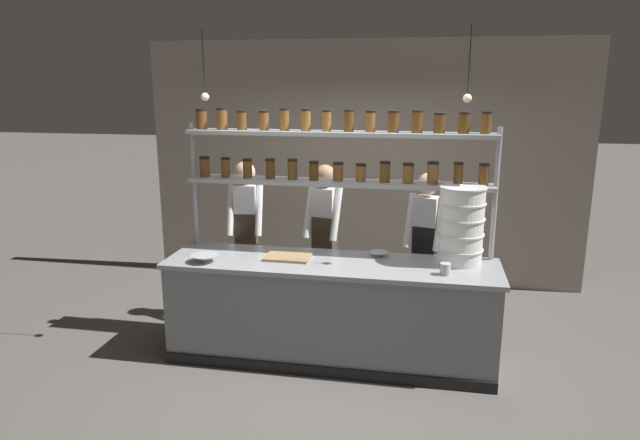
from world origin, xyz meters
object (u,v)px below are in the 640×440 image
(serving_cup_front, at_px, (445,269))
(cutting_board, at_px, (288,257))
(chef_center, at_px, (325,234))
(spice_shelf_unit, at_px, (338,159))
(chef_left, at_px, (246,231))
(chef_right, at_px, (425,244))
(container_stack, at_px, (461,225))
(prep_bowl_near_left, at_px, (378,254))
(prep_bowl_center_front, at_px, (205,258))

(serving_cup_front, bearing_deg, cutting_board, 172.48)
(chef_center, bearing_deg, spice_shelf_unit, -53.89)
(chef_left, height_order, serving_cup_front, chef_left)
(spice_shelf_unit, xyz_separation_m, serving_cup_front, (0.97, -0.50, -0.81))
(chef_center, distance_m, chef_right, 1.01)
(container_stack, bearing_deg, serving_cup_front, -109.96)
(chef_left, bearing_deg, serving_cup_front, -31.04)
(chef_center, relative_size, container_stack, 2.46)
(chef_left, bearing_deg, prep_bowl_near_left, -26.13)
(spice_shelf_unit, distance_m, prep_bowl_near_left, 0.93)
(chef_left, height_order, cutting_board, chef_left)
(spice_shelf_unit, distance_m, cutting_board, 0.99)
(chef_right, relative_size, serving_cup_front, 16.61)
(cutting_board, height_order, serving_cup_front, serving_cup_front)
(container_stack, height_order, cutting_board, container_stack)
(chef_right, xyz_separation_m, container_stack, (0.29, -0.49, 0.33))
(prep_bowl_center_front, xyz_separation_m, serving_cup_front, (2.06, 0.05, 0.02))
(prep_bowl_near_left, bearing_deg, serving_cup_front, -34.33)
(cutting_board, relative_size, prep_bowl_center_front, 1.64)
(chef_right, bearing_deg, chef_left, -166.25)
(chef_center, height_order, prep_bowl_near_left, chef_center)
(container_stack, distance_m, serving_cup_front, 0.47)
(chef_center, height_order, cutting_board, chef_center)
(chef_center, xyz_separation_m, chef_right, (1.00, -0.09, -0.03))
(prep_bowl_near_left, bearing_deg, spice_shelf_unit, 165.70)
(spice_shelf_unit, height_order, serving_cup_front, spice_shelf_unit)
(spice_shelf_unit, height_order, cutting_board, spice_shelf_unit)
(container_stack, bearing_deg, chef_center, 156.11)
(chef_center, xyz_separation_m, prep_bowl_center_front, (-0.89, -0.97, -0.01))
(spice_shelf_unit, distance_m, prep_bowl_center_front, 1.47)
(container_stack, xyz_separation_m, prep_bowl_near_left, (-0.71, 0.05, -0.32))
(prep_bowl_center_front, height_order, serving_cup_front, serving_cup_front)
(chef_center, xyz_separation_m, serving_cup_front, (1.17, -0.92, 0.01))
(spice_shelf_unit, xyz_separation_m, chef_center, (-0.20, 0.42, -0.82))
(chef_left, relative_size, prep_bowl_near_left, 9.99)
(chef_left, relative_size, cutting_board, 4.19)
(chef_left, distance_m, container_stack, 2.19)
(spice_shelf_unit, distance_m, serving_cup_front, 1.36)
(spice_shelf_unit, distance_m, chef_right, 1.22)
(chef_left, height_order, chef_right, chef_left)
(spice_shelf_unit, relative_size, chef_center, 1.69)
(container_stack, height_order, prep_bowl_near_left, container_stack)
(prep_bowl_center_front, bearing_deg, serving_cup_front, 1.33)
(chef_center, height_order, prep_bowl_center_front, chef_center)
(spice_shelf_unit, xyz_separation_m, chef_right, (0.80, 0.33, -0.85))
(chef_left, bearing_deg, chef_center, -4.24)
(chef_left, xyz_separation_m, chef_center, (0.81, 0.04, -0.01))
(chef_right, height_order, cutting_board, chef_right)
(spice_shelf_unit, relative_size, prep_bowl_near_left, 16.73)
(prep_bowl_near_left, height_order, prep_bowl_center_front, prep_bowl_center_front)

